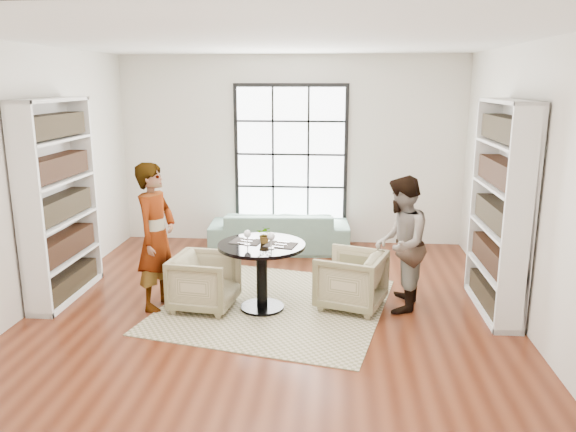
# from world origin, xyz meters

# --- Properties ---
(ground) EXTENTS (6.00, 6.00, 0.00)m
(ground) POSITION_xyz_m (0.00, 0.00, 0.00)
(ground) COLOR #602B16
(room_shell) EXTENTS (6.00, 6.01, 6.00)m
(room_shell) POSITION_xyz_m (0.00, 0.54, 1.26)
(room_shell) COLOR silver
(room_shell) RESTS_ON ground
(rug) EXTENTS (2.98, 2.98, 0.01)m
(rug) POSITION_xyz_m (0.03, 0.20, 0.01)
(rug) COLOR tan
(rug) RESTS_ON ground
(pedestal_table) EXTENTS (1.00, 1.00, 0.79)m
(pedestal_table) POSITION_xyz_m (-0.10, 0.09, 0.57)
(pedestal_table) COLOR black
(pedestal_table) RESTS_ON ground
(sofa) EXTENTS (2.19, 0.97, 0.63)m
(sofa) POSITION_xyz_m (-0.13, 2.45, 0.31)
(sofa) COLOR gray
(sofa) RESTS_ON ground
(armchair_left) EXTENTS (0.80, 0.78, 0.65)m
(armchair_left) POSITION_xyz_m (-0.77, 0.07, 0.32)
(armchair_left) COLOR tan
(armchair_left) RESTS_ON ground
(armchair_right) EXTENTS (0.93, 0.91, 0.67)m
(armchair_right) POSITION_xyz_m (0.92, 0.24, 0.33)
(armchair_right) COLOR tan
(armchair_right) RESTS_ON ground
(person_left) EXTENTS (0.53, 0.69, 1.71)m
(person_left) POSITION_xyz_m (-1.32, 0.07, 0.86)
(person_left) COLOR gray
(person_left) RESTS_ON ground
(person_right) EXTENTS (0.73, 0.86, 1.56)m
(person_right) POSITION_xyz_m (1.47, 0.24, 0.78)
(person_right) COLOR gray
(person_right) RESTS_ON ground
(placemat_left) EXTENTS (0.39, 0.33, 0.01)m
(placemat_left) POSITION_xyz_m (-0.29, 0.15, 0.80)
(placemat_left) COLOR #282422
(placemat_left) RESTS_ON pedestal_table
(placemat_right) EXTENTS (0.39, 0.33, 0.01)m
(placemat_right) POSITION_xyz_m (0.12, 0.05, 0.80)
(placemat_right) COLOR #282422
(placemat_right) RESTS_ON pedestal_table
(cutlery_left) EXTENTS (0.18, 0.24, 0.01)m
(cutlery_left) POSITION_xyz_m (-0.29, 0.15, 0.80)
(cutlery_left) COLOR silver
(cutlery_left) RESTS_ON placemat_left
(cutlery_right) EXTENTS (0.18, 0.24, 0.01)m
(cutlery_right) POSITION_xyz_m (0.12, 0.05, 0.80)
(cutlery_right) COLOR silver
(cutlery_right) RESTS_ON placemat_right
(wine_glass_left) EXTENTS (0.08, 0.08, 0.17)m
(wine_glass_left) POSITION_xyz_m (-0.25, 0.03, 0.92)
(wine_glass_left) COLOR silver
(wine_glass_left) RESTS_ON pedestal_table
(wine_glass_right) EXTENTS (0.09, 0.09, 0.19)m
(wine_glass_right) POSITION_xyz_m (0.03, -0.09, 0.93)
(wine_glass_right) COLOR silver
(wine_glass_right) RESTS_ON pedestal_table
(flower_centerpiece) EXTENTS (0.20, 0.18, 0.20)m
(flower_centerpiece) POSITION_xyz_m (-0.07, 0.12, 0.89)
(flower_centerpiece) COLOR gray
(flower_centerpiece) RESTS_ON pedestal_table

